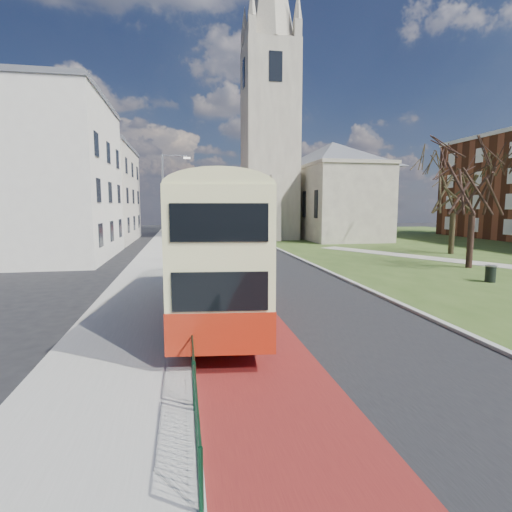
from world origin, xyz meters
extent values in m
plane|color=black|center=(0.00, 0.00, 0.00)|extent=(160.00, 160.00, 0.00)
cube|color=black|center=(1.50, 20.00, 0.01)|extent=(9.00, 120.00, 0.01)
cube|color=#591414|center=(-1.20, 20.00, 0.01)|extent=(3.40, 120.00, 0.01)
cube|color=gray|center=(-5.00, 20.00, 0.06)|extent=(4.00, 120.00, 0.12)
cube|color=#999993|center=(-3.00, 20.00, 0.07)|extent=(0.25, 120.00, 0.13)
cube|color=#999993|center=(6.10, 22.00, 0.07)|extent=(0.25, 80.00, 0.13)
cube|color=#314819|center=(26.00, 22.00, 0.02)|extent=(40.00, 80.00, 0.04)
cylinder|color=#0B331D|center=(-2.95, 4.00, 1.10)|extent=(0.04, 24.00, 0.04)
cylinder|color=#0B331D|center=(-2.95, 4.00, 0.15)|extent=(0.04, 24.00, 0.04)
cube|color=gray|center=(8.00, 38.00, 12.00)|extent=(6.50, 6.50, 24.00)
cone|color=gray|center=(10.73, 35.27, 27.80)|extent=(1.10, 1.10, 3.60)
cone|color=gray|center=(5.27, 40.73, 27.80)|extent=(1.10, 1.10, 3.60)
cone|color=gray|center=(10.73, 40.73, 27.80)|extent=(1.10, 1.10, 3.60)
cube|color=gray|center=(16.50, 38.00, 4.50)|extent=(9.00, 18.00, 9.00)
pyramid|color=#565960|center=(16.50, 38.00, 12.60)|extent=(9.00, 18.00, 3.60)
cube|color=beige|center=(-14.00, 22.00, 6.25)|extent=(10.00, 14.00, 12.50)
cube|color=#565960|center=(-14.00, 22.00, 12.75)|extent=(10.30, 14.30, 0.50)
cube|color=beige|center=(-14.00, 38.00, 5.50)|extent=(10.00, 16.00, 11.00)
cube|color=#565960|center=(-14.00, 38.00, 11.25)|extent=(10.30, 16.30, 0.50)
cylinder|color=gray|center=(-4.50, 18.00, 4.12)|extent=(0.16, 0.16, 8.00)
cylinder|color=gray|center=(-3.60, 18.00, 8.02)|extent=(1.80, 0.10, 0.10)
cube|color=silver|center=(-2.70, 18.00, 7.87)|extent=(0.50, 0.18, 0.12)
cube|color=#AC240F|center=(-1.56, 2.57, 1.12)|extent=(4.14, 12.28, 1.09)
cube|color=#EBEDA2|center=(-1.56, 2.57, 3.25)|extent=(4.10, 12.21, 3.17)
cube|color=black|center=(-2.89, 3.05, 2.27)|extent=(1.18, 9.82, 1.04)
cube|color=black|center=(-0.16, 2.74, 2.27)|extent=(1.18, 9.82, 1.04)
cube|color=black|center=(-2.93, 2.73, 3.91)|extent=(1.29, 10.77, 0.99)
cube|color=black|center=(-0.20, 2.42, 3.91)|extent=(1.29, 10.77, 0.99)
cube|color=black|center=(-0.88, 8.52, 2.27)|extent=(2.45, 0.36, 1.15)
cube|color=black|center=(-0.88, 8.52, 3.91)|extent=(2.45, 0.36, 0.99)
cube|color=orange|center=(-0.88, 8.52, 4.53)|extent=(1.95, 0.32, 0.33)
cylinder|color=black|center=(-2.37, 6.78, 0.57)|extent=(0.46, 1.17, 1.14)
cylinder|color=black|center=(0.17, 6.49, 0.57)|extent=(0.46, 1.17, 1.14)
cylinder|color=black|center=(-3.24, -0.87, 0.57)|extent=(0.46, 1.17, 1.14)
cylinder|color=black|center=(-0.71, -1.16, 0.57)|extent=(0.46, 1.17, 1.14)
cylinder|color=black|center=(16.36, 11.22, 1.87)|extent=(0.51, 0.51, 3.67)
cylinder|color=black|center=(20.51, 18.79, 1.85)|extent=(0.57, 0.57, 3.62)
cylinder|color=black|center=(13.85, 6.33, 0.49)|extent=(0.60, 0.60, 0.89)
cylinder|color=gray|center=(13.85, 6.33, 0.96)|extent=(0.64, 0.64, 0.06)
camera|label=1|loc=(-3.11, -13.03, 4.31)|focal=28.00mm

